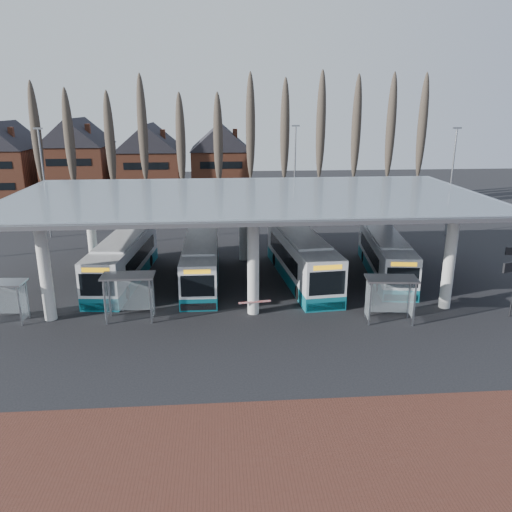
{
  "coord_description": "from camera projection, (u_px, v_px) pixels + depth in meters",
  "views": [
    {
      "loc": [
        -1.98,
        -25.48,
        12.17
      ],
      "look_at": [
        0.51,
        7.0,
        2.24
      ],
      "focal_mm": 35.0,
      "sensor_mm": 36.0,
      "label": 1
    }
  ],
  "objects": [
    {
      "name": "townhouse_row",
      "position": [
        115.0,
        153.0,
        67.08
      ],
      "size": [
        36.8,
        10.3,
        12.25
      ],
      "color": "brown",
      "rests_on": "ground"
    },
    {
      "name": "shelter_2",
      "position": [
        390.0,
        289.0,
        28.76
      ],
      "size": [
        3.05,
        1.77,
        2.7
      ],
      "rotation": [
        0.0,
        0.0,
        -0.11
      ],
      "color": "gray",
      "rests_on": "ground"
    },
    {
      "name": "lamp_post_b",
      "position": [
        295.0,
        173.0,
        51.68
      ],
      "size": [
        0.8,
        0.16,
        10.17
      ],
      "color": "slate",
      "rests_on": "ground"
    },
    {
      "name": "poplar_row",
      "position": [
        234.0,
        135.0,
        56.91
      ],
      "size": [
        45.1,
        1.1,
        14.5
      ],
      "color": "#473D33",
      "rests_on": "ground"
    },
    {
      "name": "shelter_1",
      "position": [
        129.0,
        286.0,
        29.01
      ],
      "size": [
        3.02,
        1.53,
        2.78
      ],
      "rotation": [
        0.0,
        0.0,
        -0.01
      ],
      "color": "gray",
      "rests_on": "ground"
    },
    {
      "name": "barrier",
      "position": [
        255.0,
        303.0,
        29.96
      ],
      "size": [
        1.94,
        0.64,
        0.97
      ],
      "rotation": [
        0.0,
        0.0,
        0.13
      ],
      "color": "black",
      "rests_on": "ground"
    },
    {
      "name": "ground",
      "position": [
        256.0,
        331.0,
        27.99
      ],
      "size": [
        140.0,
        140.0,
        0.0
      ],
      "primitive_type": "plane",
      "color": "black",
      "rests_on": "ground"
    },
    {
      "name": "bus_3",
      "position": [
        385.0,
        256.0,
        36.8
      ],
      "size": [
        3.68,
        11.05,
        3.01
      ],
      "rotation": [
        0.0,
        0.0,
        -0.13
      ],
      "color": "white",
      "rests_on": "ground"
    },
    {
      "name": "lamp_post_a",
      "position": [
        44.0,
        181.0,
        46.1
      ],
      "size": [
        0.8,
        0.16,
        10.17
      ],
      "color": "slate",
      "rests_on": "ground"
    },
    {
      "name": "shelter_0",
      "position": [
        3.0,
        292.0,
        28.74
      ],
      "size": [
        2.74,
        1.48,
        2.47
      ],
      "rotation": [
        0.0,
        0.0,
        -0.06
      ],
      "color": "gray",
      "rests_on": "ground"
    },
    {
      "name": "bus_0",
      "position": [
        123.0,
        260.0,
        35.59
      ],
      "size": [
        3.51,
        11.59,
        3.17
      ],
      "rotation": [
        0.0,
        0.0,
        -0.1
      ],
      "color": "white",
      "rests_on": "ground"
    },
    {
      "name": "bus_2",
      "position": [
        301.0,
        258.0,
        35.81
      ],
      "size": [
        3.69,
        12.21,
        3.34
      ],
      "rotation": [
        0.0,
        0.0,
        0.09
      ],
      "color": "white",
      "rests_on": "ground"
    },
    {
      "name": "station_canopy",
      "position": [
        247.0,
        204.0,
        33.97
      ],
      "size": [
        32.0,
        16.0,
        6.34
      ],
      "color": "silver",
      "rests_on": "ground"
    },
    {
      "name": "bus_1",
      "position": [
        201.0,
        262.0,
        35.39
      ],
      "size": [
        2.43,
        10.9,
        3.02
      ],
      "rotation": [
        0.0,
        0.0,
        -0.01
      ],
      "color": "white",
      "rests_on": "ground"
    },
    {
      "name": "brick_strip",
      "position": [
        284.0,
        487.0,
        16.54
      ],
      "size": [
        70.0,
        10.0,
        0.03
      ],
      "primitive_type": "cube",
      "color": "#4F291F",
      "rests_on": "ground"
    },
    {
      "name": "lamp_post_c",
      "position": [
        451.0,
        180.0,
        46.98
      ],
      "size": [
        0.8,
        0.16,
        10.17
      ],
      "color": "slate",
      "rests_on": "ground"
    }
  ]
}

